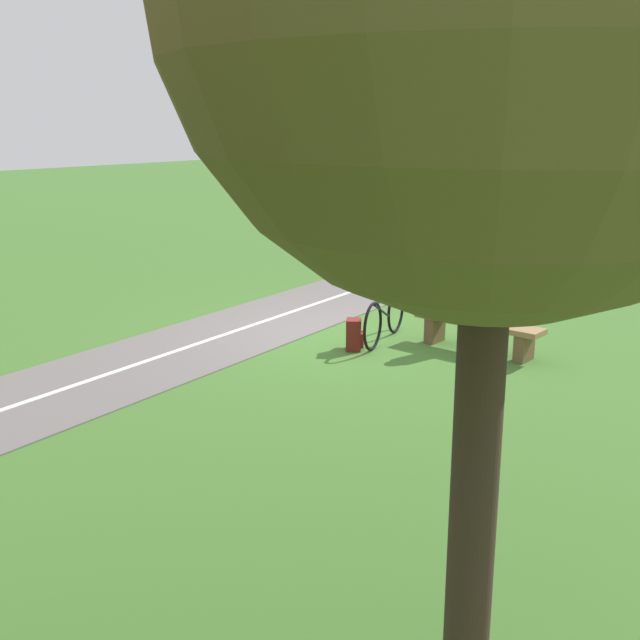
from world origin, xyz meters
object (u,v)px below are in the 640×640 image
object	(u,v)px
bicycle	(385,317)
backpack	(354,335)
person_seated	(463,294)
bench	(478,329)

from	to	relation	value
bicycle	backpack	world-z (taller)	bicycle
bicycle	person_seated	bearing A→B (deg)	97.16
bench	bicycle	world-z (taller)	bicycle
person_seated	bicycle	world-z (taller)	person_seated
bicycle	backpack	distance (m)	0.70
bench	bicycle	xyz separation A→B (m)	(1.35, 0.48, 0.05)
person_seated	backpack	world-z (taller)	person_seated
bicycle	backpack	xyz separation A→B (m)	(0.06, 0.68, -0.15)
person_seated	backpack	xyz separation A→B (m)	(1.12, 1.16, -0.58)
person_seated	backpack	bearing A→B (deg)	45.27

